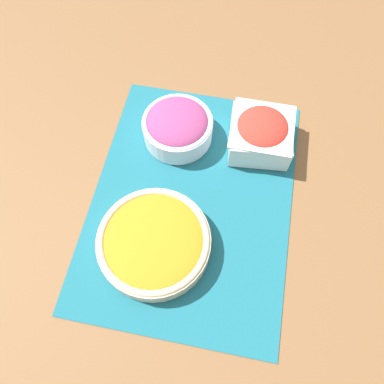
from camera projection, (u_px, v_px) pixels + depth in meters
The scene contains 5 objects.
ground_plane at pixel (192, 200), 0.69m from camera, with size 3.00×3.00×0.00m, color brown.
placemat at pixel (192, 200), 0.69m from camera, with size 0.49×0.36×0.00m.
carrot_bowl at pixel (154, 242), 0.63m from camera, with size 0.19×0.19×0.05m.
tomato_bowl at pixel (261, 133), 0.71m from camera, with size 0.12×0.12×0.07m.
onion_bowl at pixel (178, 126), 0.72m from camera, with size 0.14×0.14×0.06m.
Camera 1 is at (-0.28, -0.06, 0.63)m, focal length 35.00 mm.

